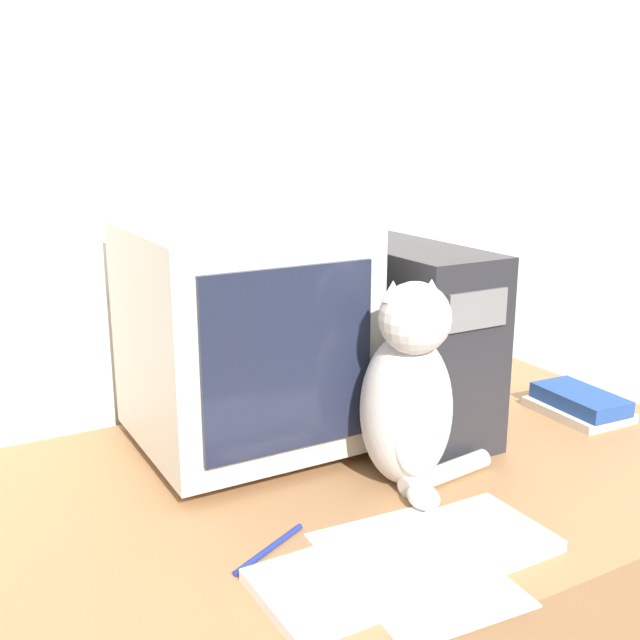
# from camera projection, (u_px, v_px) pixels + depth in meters

# --- Properties ---
(wall_back) EXTENTS (7.00, 0.05, 2.50)m
(wall_back) POSITION_uv_depth(u_px,v_px,m) (243.00, 182.00, 1.66)
(wall_back) COLOR silver
(wall_back) RESTS_ON ground_plane
(crt_monitor) EXTENTS (0.39, 0.40, 0.44)m
(crt_monitor) POSITION_uv_depth(u_px,v_px,m) (243.00, 336.00, 1.42)
(crt_monitor) COLOR beige
(crt_monitor) RESTS_ON desk
(computer_tower) EXTENTS (0.19, 0.48, 0.38)m
(computer_tower) POSITION_uv_depth(u_px,v_px,m) (398.00, 335.00, 1.55)
(computer_tower) COLOR #28282D
(computer_tower) RESTS_ON desk
(keyboard) EXTENTS (0.45, 0.17, 0.02)m
(keyboard) POSITION_uv_depth(u_px,v_px,m) (408.00, 560.00, 1.07)
(keyboard) COLOR silver
(keyboard) RESTS_ON desk
(cat) EXTENTS (0.26, 0.23, 0.37)m
(cat) POSITION_uv_depth(u_px,v_px,m) (409.00, 397.00, 1.28)
(cat) COLOR silver
(cat) RESTS_ON desk
(book_stack) EXTENTS (0.15, 0.21, 0.05)m
(book_stack) POSITION_uv_depth(u_px,v_px,m) (579.00, 404.00, 1.63)
(book_stack) COLOR beige
(book_stack) RESTS_ON desk
(pen) EXTENTS (0.14, 0.08, 0.01)m
(pen) POSITION_uv_depth(u_px,v_px,m) (269.00, 549.00, 1.11)
(pen) COLOR navy
(pen) RESTS_ON desk
(paper_sheet) EXTENTS (0.23, 0.31, 0.00)m
(paper_sheet) POSITION_uv_depth(u_px,v_px,m) (413.00, 568.00, 1.07)
(paper_sheet) COLOR white
(paper_sheet) RESTS_ON desk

